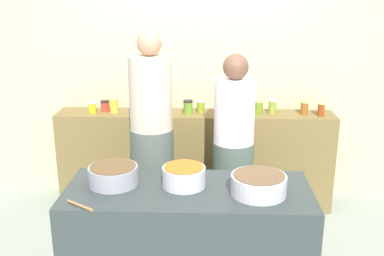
{
  "coord_description": "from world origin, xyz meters",
  "views": [
    {
      "loc": [
        0.14,
        -3.15,
        2.14
      ],
      "look_at": [
        0.0,
        0.35,
        1.05
      ],
      "focal_mm": 42.39,
      "sensor_mm": 36.0,
      "label": 1
    }
  ],
  "objects_px": {
    "preserve_jar_0": "(92,108)",
    "cook_with_tongs": "(152,148)",
    "preserve_jar_4": "(157,107)",
    "preserve_jar_7": "(224,108)",
    "preserve_jar_6": "(201,106)",
    "cook_in_cap": "(233,157)",
    "preserve_jar_11": "(304,108)",
    "wooden_spoon": "(80,206)",
    "preserve_jar_2": "(114,105)",
    "preserve_jar_5": "(188,107)",
    "preserve_jar_9": "(258,107)",
    "preserve_jar_3": "(136,106)",
    "cooking_pot_right": "(259,184)",
    "preserve_jar_8": "(246,105)",
    "preserve_jar_10": "(272,106)",
    "cooking_pot_center": "(184,176)",
    "cooking_pot_left": "(113,175)",
    "preserve_jar_12": "(321,109)",
    "preserve_jar_1": "(105,106)"
  },
  "relations": [
    {
      "from": "cooking_pot_right",
      "to": "preserve_jar_5",
      "type": "bearing_deg",
      "value": 110.8
    },
    {
      "from": "preserve_jar_9",
      "to": "preserve_jar_11",
      "type": "xyz_separation_m",
      "value": [
        0.44,
        -0.0,
        -0.0
      ]
    },
    {
      "from": "preserve_jar_8",
      "to": "preserve_jar_0",
      "type": "bearing_deg",
      "value": -176.03
    },
    {
      "from": "cooking_pot_right",
      "to": "cook_in_cap",
      "type": "xyz_separation_m",
      "value": [
        -0.13,
        0.87,
        -0.14
      ]
    },
    {
      "from": "preserve_jar_4",
      "to": "preserve_jar_7",
      "type": "height_order",
      "value": "preserve_jar_4"
    },
    {
      "from": "cooking_pot_right",
      "to": "wooden_spoon",
      "type": "relative_size",
      "value": 1.62
    },
    {
      "from": "preserve_jar_2",
      "to": "preserve_jar_5",
      "type": "distance_m",
      "value": 0.72
    },
    {
      "from": "preserve_jar_2",
      "to": "preserve_jar_7",
      "type": "xyz_separation_m",
      "value": [
        1.07,
        0.01,
        -0.02
      ]
    },
    {
      "from": "preserve_jar_1",
      "to": "preserve_jar_12",
      "type": "xyz_separation_m",
      "value": [
        2.08,
        -0.08,
        0.01
      ]
    },
    {
      "from": "cooking_pot_center",
      "to": "preserve_jar_4",
      "type": "bearing_deg",
      "value": 104.24
    },
    {
      "from": "cook_with_tongs",
      "to": "preserve_jar_11",
      "type": "bearing_deg",
      "value": 23.72
    },
    {
      "from": "preserve_jar_0",
      "to": "cooking_pot_center",
      "type": "relative_size",
      "value": 0.36
    },
    {
      "from": "preserve_jar_2",
      "to": "preserve_jar_5",
      "type": "bearing_deg",
      "value": -0.93
    },
    {
      "from": "cook_in_cap",
      "to": "preserve_jar_5",
      "type": "bearing_deg",
      "value": 126.88
    },
    {
      "from": "cook_in_cap",
      "to": "preserve_jar_2",
      "type": "bearing_deg",
      "value": 153.55
    },
    {
      "from": "preserve_jar_11",
      "to": "wooden_spoon",
      "type": "distance_m",
      "value": 2.42
    },
    {
      "from": "preserve_jar_0",
      "to": "preserve_jar_2",
      "type": "relative_size",
      "value": 0.75
    },
    {
      "from": "preserve_jar_9",
      "to": "preserve_jar_11",
      "type": "relative_size",
      "value": 1.03
    },
    {
      "from": "preserve_jar_10",
      "to": "cook_in_cap",
      "type": "distance_m",
      "value": 0.78
    },
    {
      "from": "preserve_jar_5",
      "to": "preserve_jar_10",
      "type": "height_order",
      "value": "preserve_jar_10"
    },
    {
      "from": "preserve_jar_5",
      "to": "cook_with_tongs",
      "type": "relative_size",
      "value": 0.07
    },
    {
      "from": "preserve_jar_6",
      "to": "preserve_jar_11",
      "type": "bearing_deg",
      "value": -1.4
    },
    {
      "from": "preserve_jar_7",
      "to": "cooking_pot_right",
      "type": "relative_size",
      "value": 0.29
    },
    {
      "from": "preserve_jar_10",
      "to": "wooden_spoon",
      "type": "bearing_deg",
      "value": -129.45
    },
    {
      "from": "cooking_pot_right",
      "to": "preserve_jar_9",
      "type": "bearing_deg",
      "value": 84.76
    },
    {
      "from": "preserve_jar_5",
      "to": "cook_with_tongs",
      "type": "height_order",
      "value": "cook_with_tongs"
    },
    {
      "from": "preserve_jar_11",
      "to": "preserve_jar_12",
      "type": "relative_size",
      "value": 1.01
    },
    {
      "from": "cooking_pot_left",
      "to": "preserve_jar_9",
      "type": "bearing_deg",
      "value": 49.69
    },
    {
      "from": "preserve_jar_3",
      "to": "preserve_jar_4",
      "type": "distance_m",
      "value": 0.2
    },
    {
      "from": "preserve_jar_4",
      "to": "preserve_jar_9",
      "type": "bearing_deg",
      "value": 1.61
    },
    {
      "from": "preserve_jar_11",
      "to": "preserve_jar_12",
      "type": "height_order",
      "value": "preserve_jar_11"
    },
    {
      "from": "preserve_jar_11",
      "to": "preserve_jar_9",
      "type": "bearing_deg",
      "value": 179.95
    },
    {
      "from": "preserve_jar_2",
      "to": "preserve_jar_3",
      "type": "relative_size",
      "value": 1.02
    },
    {
      "from": "preserve_jar_6",
      "to": "cook_in_cap",
      "type": "relative_size",
      "value": 0.07
    },
    {
      "from": "preserve_jar_9",
      "to": "preserve_jar_7",
      "type": "bearing_deg",
      "value": -177.75
    },
    {
      "from": "preserve_jar_7",
      "to": "preserve_jar_8",
      "type": "height_order",
      "value": "preserve_jar_8"
    },
    {
      "from": "preserve_jar_8",
      "to": "cooking_pot_right",
      "type": "bearing_deg",
      "value": -90.81
    },
    {
      "from": "preserve_jar_3",
      "to": "preserve_jar_6",
      "type": "bearing_deg",
      "value": 3.51
    },
    {
      "from": "preserve_jar_12",
      "to": "preserve_jar_9",
      "type": "bearing_deg",
      "value": 174.79
    },
    {
      "from": "preserve_jar_0",
      "to": "cook_with_tongs",
      "type": "xyz_separation_m",
      "value": [
        0.65,
        -0.57,
        -0.2
      ]
    },
    {
      "from": "preserve_jar_5",
      "to": "preserve_jar_4",
      "type": "bearing_deg",
      "value": 179.16
    },
    {
      "from": "preserve_jar_1",
      "to": "preserve_jar_8",
      "type": "xyz_separation_m",
      "value": [
        1.38,
        0.03,
        0.02
      ]
    },
    {
      "from": "preserve_jar_2",
      "to": "preserve_jar_3",
      "type": "distance_m",
      "value": 0.22
    },
    {
      "from": "preserve_jar_5",
      "to": "preserve_jar_6",
      "type": "xyz_separation_m",
      "value": [
        0.12,
        0.06,
        -0.01
      ]
    },
    {
      "from": "preserve_jar_7",
      "to": "preserve_jar_9",
      "type": "bearing_deg",
      "value": 2.25
    },
    {
      "from": "preserve_jar_0",
      "to": "cook_with_tongs",
      "type": "height_order",
      "value": "cook_with_tongs"
    },
    {
      "from": "preserve_jar_3",
      "to": "cook_in_cap",
      "type": "height_order",
      "value": "cook_in_cap"
    },
    {
      "from": "preserve_jar_1",
      "to": "preserve_jar_6",
      "type": "bearing_deg",
      "value": -0.13
    },
    {
      "from": "preserve_jar_0",
      "to": "preserve_jar_4",
      "type": "relative_size",
      "value": 0.83
    },
    {
      "from": "preserve_jar_11",
      "to": "cook_in_cap",
      "type": "distance_m",
      "value": 0.96
    }
  ]
}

